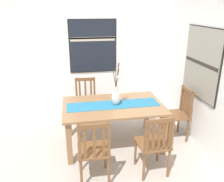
{
  "coord_description": "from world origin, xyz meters",
  "views": [
    {
      "loc": [
        -0.28,
        -2.98,
        2.25
      ],
      "look_at": [
        0.35,
        0.5,
        0.96
      ],
      "focal_mm": 37.16,
      "sensor_mm": 36.0,
      "label": 1
    }
  ],
  "objects_px": {
    "chair_0": "(178,113)",
    "chair_3": "(154,143)",
    "centerpiece_vase": "(116,95)",
    "chair_2": "(86,101)",
    "dining_table": "(113,111)",
    "painting_on_back_wall": "(93,46)",
    "chair_1": "(94,150)",
    "painting_on_side_wall": "(202,63)"
  },
  "relations": [
    {
      "from": "chair_0",
      "to": "chair_3",
      "type": "bearing_deg",
      "value": -131.5
    },
    {
      "from": "dining_table",
      "to": "chair_2",
      "type": "xyz_separation_m",
      "value": [
        -0.39,
        0.86,
        -0.15
      ]
    },
    {
      "from": "painting_on_side_wall",
      "to": "dining_table",
      "type": "bearing_deg",
      "value": 176.39
    },
    {
      "from": "chair_1",
      "to": "painting_on_back_wall",
      "type": "height_order",
      "value": "painting_on_back_wall"
    },
    {
      "from": "chair_3",
      "to": "centerpiece_vase",
      "type": "bearing_deg",
      "value": 113.49
    },
    {
      "from": "chair_3",
      "to": "painting_on_back_wall",
      "type": "height_order",
      "value": "painting_on_back_wall"
    },
    {
      "from": "chair_1",
      "to": "chair_3",
      "type": "height_order",
      "value": "chair_1"
    },
    {
      "from": "chair_1",
      "to": "dining_table",
      "type": "bearing_deg",
      "value": 64.09
    },
    {
      "from": "chair_1",
      "to": "chair_2",
      "type": "bearing_deg",
      "value": 89.28
    },
    {
      "from": "centerpiece_vase",
      "to": "chair_3",
      "type": "relative_size",
      "value": 0.77
    },
    {
      "from": "chair_1",
      "to": "painting_on_side_wall",
      "type": "height_order",
      "value": "painting_on_side_wall"
    },
    {
      "from": "centerpiece_vase",
      "to": "chair_0",
      "type": "distance_m",
      "value": 1.19
    },
    {
      "from": "dining_table",
      "to": "chair_2",
      "type": "relative_size",
      "value": 1.78
    },
    {
      "from": "centerpiece_vase",
      "to": "chair_0",
      "type": "xyz_separation_m",
      "value": [
        1.11,
        0.0,
        -0.41
      ]
    },
    {
      "from": "chair_0",
      "to": "chair_2",
      "type": "relative_size",
      "value": 1.02
    },
    {
      "from": "dining_table",
      "to": "centerpiece_vase",
      "type": "distance_m",
      "value": 0.28
    },
    {
      "from": "dining_table",
      "to": "painting_on_back_wall",
      "type": "xyz_separation_m",
      "value": [
        -0.18,
        1.35,
        0.85
      ]
    },
    {
      "from": "centerpiece_vase",
      "to": "chair_2",
      "type": "relative_size",
      "value": 0.78
    },
    {
      "from": "centerpiece_vase",
      "to": "chair_1",
      "type": "bearing_deg",
      "value": -118.7
    },
    {
      "from": "chair_0",
      "to": "painting_on_back_wall",
      "type": "height_order",
      "value": "painting_on_back_wall"
    },
    {
      "from": "chair_0",
      "to": "chair_3",
      "type": "xyz_separation_m",
      "value": [
        -0.75,
        -0.85,
        -0.0
      ]
    },
    {
      "from": "chair_1",
      "to": "painting_on_back_wall",
      "type": "distance_m",
      "value": 2.42
    },
    {
      "from": "chair_1",
      "to": "chair_2",
      "type": "xyz_separation_m",
      "value": [
        0.02,
        1.71,
        -0.01
      ]
    },
    {
      "from": "chair_0",
      "to": "dining_table",
      "type": "bearing_deg",
      "value": 179.74
    },
    {
      "from": "centerpiece_vase",
      "to": "painting_on_back_wall",
      "type": "distance_m",
      "value": 1.49
    },
    {
      "from": "chair_1",
      "to": "centerpiece_vase",
      "type": "bearing_deg",
      "value": 61.3
    },
    {
      "from": "dining_table",
      "to": "painting_on_back_wall",
      "type": "relative_size",
      "value": 1.51
    },
    {
      "from": "chair_1",
      "to": "chair_0",
      "type": "bearing_deg",
      "value": 28.25
    },
    {
      "from": "chair_2",
      "to": "painting_on_back_wall",
      "type": "xyz_separation_m",
      "value": [
        0.22,
        0.49,
        1.0
      ]
    },
    {
      "from": "dining_table",
      "to": "centerpiece_vase",
      "type": "bearing_deg",
      "value": -9.94
    },
    {
      "from": "chair_1",
      "to": "chair_3",
      "type": "xyz_separation_m",
      "value": [
        0.83,
        0.0,
        0.01
      ]
    },
    {
      "from": "chair_1",
      "to": "painting_on_side_wall",
      "type": "distance_m",
      "value": 2.19
    },
    {
      "from": "chair_0",
      "to": "centerpiece_vase",
      "type": "bearing_deg",
      "value": -179.84
    },
    {
      "from": "chair_0",
      "to": "chair_3",
      "type": "relative_size",
      "value": 1.01
    },
    {
      "from": "centerpiece_vase",
      "to": "chair_2",
      "type": "distance_m",
      "value": 1.06
    },
    {
      "from": "centerpiece_vase",
      "to": "chair_0",
      "type": "relative_size",
      "value": 0.76
    },
    {
      "from": "painting_on_back_wall",
      "to": "chair_3",
      "type": "bearing_deg",
      "value": -74.98
    },
    {
      "from": "centerpiece_vase",
      "to": "chair_3",
      "type": "height_order",
      "value": "centerpiece_vase"
    },
    {
      "from": "chair_3",
      "to": "painting_on_back_wall",
      "type": "bearing_deg",
      "value": 105.02
    },
    {
      "from": "centerpiece_vase",
      "to": "painting_on_back_wall",
      "type": "height_order",
      "value": "painting_on_back_wall"
    },
    {
      "from": "chair_0",
      "to": "chair_3",
      "type": "distance_m",
      "value": 1.13
    },
    {
      "from": "chair_3",
      "to": "chair_0",
      "type": "bearing_deg",
      "value": 48.5
    }
  ]
}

